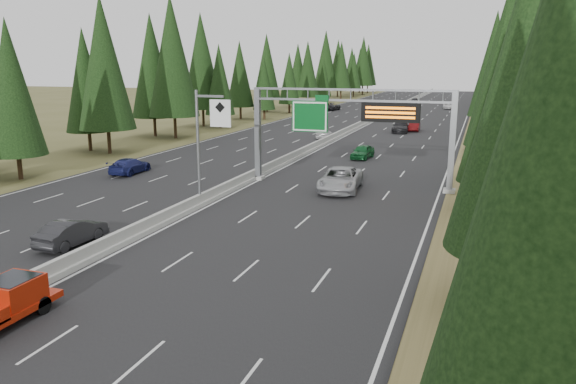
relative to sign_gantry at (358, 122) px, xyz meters
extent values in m
cube|color=black|center=(-8.92, 45.12, -5.23)|extent=(32.00, 260.00, 0.08)
cube|color=olive|center=(8.88, 45.12, -5.24)|extent=(3.60, 260.00, 0.06)
cube|color=#4D4C24|center=(-26.72, 45.12, -5.24)|extent=(3.60, 260.00, 0.06)
cube|color=#9B9B95|center=(-8.92, 45.12, -5.04)|extent=(0.70, 260.00, 0.30)
cube|color=#9B9B95|center=(-8.92, 45.12, -4.64)|extent=(0.30, 260.00, 0.60)
cube|color=slate|center=(-8.57, 0.12, -1.29)|extent=(0.45, 0.45, 7.80)
cube|color=#9B9B95|center=(-8.57, 0.12, -5.04)|extent=(0.90, 0.90, 0.30)
cube|color=slate|center=(7.28, 0.12, -1.29)|extent=(0.45, 0.45, 7.80)
cube|color=#9B9B95|center=(7.28, 0.12, -5.04)|extent=(0.90, 0.90, 0.30)
cube|color=slate|center=(-0.64, 0.12, 2.53)|extent=(15.85, 0.35, 0.16)
cube|color=slate|center=(-0.64, 0.12, 1.69)|extent=(15.85, 0.35, 0.16)
cube|color=#054C19|center=(-3.92, -0.13, 0.36)|extent=(3.00, 0.10, 2.50)
cube|color=silver|center=(-3.92, -0.19, 0.36)|extent=(2.85, 0.02, 2.35)
cube|color=#054C19|center=(-2.92, -0.13, 1.86)|extent=(1.10, 0.10, 0.45)
cube|color=black|center=(2.58, -0.18, 0.86)|extent=(4.50, 0.40, 1.50)
cube|color=orange|center=(2.58, -0.40, 1.21)|extent=(3.80, 0.02, 0.18)
cube|color=orange|center=(2.58, -0.40, 0.86)|extent=(3.80, 0.02, 0.18)
cube|color=orange|center=(2.58, -0.40, 0.51)|extent=(3.80, 0.02, 0.18)
cylinder|color=slate|center=(-8.92, -9.88, -1.19)|extent=(0.20, 0.20, 8.00)
cube|color=#9B9B95|center=(-8.92, -9.88, -5.09)|extent=(0.50, 0.50, 0.20)
cube|color=slate|center=(-7.92, -9.88, 2.41)|extent=(2.00, 0.15, 0.15)
cube|color=silver|center=(-7.12, -10.00, 1.31)|extent=(1.50, 0.06, 1.80)
cylinder|color=black|center=(11.11, -21.08, -3.93)|extent=(0.40, 0.40, 2.67)
cone|color=black|center=(11.11, -21.08, 4.41)|extent=(6.01, 6.01, 14.02)
cylinder|color=black|center=(10.24, -4.78, -4.21)|extent=(0.40, 0.40, 2.11)
cone|color=black|center=(10.24, -4.78, 2.39)|extent=(4.75, 4.75, 11.09)
cylinder|color=black|center=(10.92, 8.64, -3.89)|extent=(0.40, 0.40, 2.75)
cone|color=black|center=(10.92, 8.64, 4.70)|extent=(6.18, 6.18, 14.43)
cylinder|color=black|center=(15.76, 6.42, -3.89)|extent=(0.40, 0.40, 2.75)
cone|color=black|center=(15.76, 6.42, 4.70)|extent=(6.19, 6.19, 14.44)
cylinder|color=black|center=(10.27, 23.97, -4.30)|extent=(0.40, 0.40, 1.93)
cone|color=black|center=(10.27, 23.97, 1.73)|extent=(4.35, 4.35, 10.14)
cylinder|color=black|center=(15.70, 22.67, -3.99)|extent=(0.40, 0.40, 2.56)
cone|color=black|center=(15.70, 22.67, 4.00)|extent=(5.75, 5.75, 13.42)
cylinder|color=black|center=(10.30, 39.48, -3.92)|extent=(0.40, 0.40, 2.70)
cone|color=black|center=(10.30, 39.48, 4.53)|extent=(6.08, 6.08, 14.19)
cylinder|color=black|center=(14.32, 36.92, -3.89)|extent=(0.40, 0.40, 2.76)
cone|color=black|center=(14.32, 36.92, 4.74)|extent=(6.21, 6.21, 14.50)
cylinder|color=black|center=(11.91, 51.33, -4.07)|extent=(0.40, 0.40, 2.41)
cone|color=black|center=(11.91, 51.33, 3.45)|extent=(5.41, 5.41, 12.63)
cylinder|color=black|center=(15.57, 50.75, -4.30)|extent=(0.40, 0.40, 1.94)
cone|color=black|center=(15.57, 50.75, 1.75)|extent=(4.36, 4.36, 10.16)
cylinder|color=black|center=(11.00, 68.09, -4.01)|extent=(0.40, 0.40, 2.52)
cone|color=black|center=(11.00, 68.09, 3.85)|extent=(5.66, 5.66, 13.20)
cylinder|color=black|center=(14.45, 66.71, -3.87)|extent=(0.40, 0.40, 2.79)
cone|color=black|center=(14.45, 66.71, 4.86)|extent=(6.29, 6.29, 14.67)
cylinder|color=black|center=(11.31, 81.74, -4.15)|extent=(0.40, 0.40, 2.23)
cone|color=black|center=(11.31, 81.74, 2.82)|extent=(5.02, 5.02, 11.72)
cylinder|color=black|center=(15.49, 81.56, -4.29)|extent=(0.40, 0.40, 1.97)
cone|color=black|center=(15.49, 81.56, 1.86)|extent=(4.42, 4.42, 10.32)
cylinder|color=black|center=(11.31, 94.64, -3.95)|extent=(0.40, 0.40, 2.63)
cone|color=black|center=(11.31, 94.64, 4.26)|extent=(5.91, 5.91, 13.80)
cylinder|color=black|center=(16.02, 96.00, -4.38)|extent=(0.40, 0.40, 1.78)
cone|color=black|center=(16.02, 96.00, 1.17)|extent=(4.00, 4.00, 9.32)
cylinder|color=black|center=(10.14, 111.27, -4.08)|extent=(0.40, 0.40, 2.38)
cone|color=black|center=(10.14, 111.27, 3.34)|extent=(5.35, 5.35, 12.47)
cylinder|color=black|center=(14.44, 109.91, -4.29)|extent=(0.40, 0.40, 1.95)
cone|color=black|center=(14.44, 109.91, 1.81)|extent=(4.39, 4.39, 10.25)
cylinder|color=black|center=(11.07, 125.93, -4.29)|extent=(0.40, 0.40, 1.95)
cone|color=black|center=(11.07, 125.93, 1.81)|extent=(4.39, 4.39, 10.25)
cylinder|color=black|center=(14.65, 126.00, -4.34)|extent=(0.40, 0.40, 1.85)
cone|color=black|center=(14.65, 126.00, 1.45)|extent=(4.17, 4.17, 9.73)
cylinder|color=black|center=(12.08, 142.15, -4.27)|extent=(0.40, 0.40, 2.00)
cone|color=black|center=(12.08, 142.15, 1.99)|extent=(4.51, 4.51, 10.52)
cylinder|color=black|center=(14.79, 142.28, -4.02)|extent=(0.40, 0.40, 2.49)
cone|color=black|center=(14.79, 142.28, 3.77)|extent=(5.61, 5.61, 13.09)
cylinder|color=black|center=(10.45, 154.02, -4.17)|extent=(0.40, 0.40, 2.20)
cone|color=black|center=(10.45, 154.02, 2.70)|extent=(4.95, 4.95, 11.54)
cylinder|color=black|center=(15.47, 156.42, -4.14)|extent=(0.40, 0.40, 2.25)
cone|color=black|center=(15.47, 156.42, 2.90)|extent=(5.07, 5.07, 11.84)
cylinder|color=black|center=(-28.01, -6.43, -4.18)|extent=(0.40, 0.40, 2.17)
cone|color=black|center=(-28.01, -6.43, 2.60)|extent=(4.88, 4.88, 11.39)
cylinder|color=black|center=(-29.90, 8.56, -3.90)|extent=(0.40, 0.40, 2.74)
cone|color=black|center=(-29.90, 8.56, 4.65)|extent=(6.16, 6.16, 14.37)
cylinder|color=black|center=(-33.35, 9.65, -4.16)|extent=(0.40, 0.40, 2.21)
cone|color=black|center=(-33.35, 9.65, 2.74)|extent=(4.97, 4.97, 11.60)
cylinder|color=black|center=(-29.66, 22.61, -3.78)|extent=(0.40, 0.40, 2.98)
cone|color=black|center=(-29.66, 22.61, 5.54)|extent=(6.71, 6.71, 15.66)
cylinder|color=black|center=(-33.52, 23.74, -3.95)|extent=(0.40, 0.40, 2.64)
cone|color=black|center=(-33.52, 23.74, 4.30)|extent=(5.94, 5.94, 13.86)
cylinder|color=black|center=(-29.64, 36.48, -4.24)|extent=(0.40, 0.40, 2.06)
cone|color=black|center=(-29.64, 36.48, 2.21)|extent=(4.64, 4.64, 10.83)
cylinder|color=black|center=(-33.11, 37.41, -3.85)|extent=(0.40, 0.40, 2.83)
cone|color=black|center=(-33.11, 37.41, 5.00)|extent=(6.37, 6.37, 14.87)
cylinder|color=black|center=(-27.97, 51.15, -4.37)|extent=(0.40, 0.40, 1.80)
cone|color=black|center=(-27.97, 51.15, 1.25)|extent=(4.04, 4.04, 9.44)
cylinder|color=black|center=(-32.52, 50.88, -4.16)|extent=(0.40, 0.40, 2.23)
cone|color=black|center=(-32.52, 50.88, 2.80)|extent=(5.01, 5.01, 11.69)
cylinder|color=black|center=(-28.05, 65.33, -4.30)|extent=(0.40, 0.40, 1.94)
cone|color=black|center=(-28.05, 65.33, 1.76)|extent=(4.36, 4.36, 10.18)
cylinder|color=black|center=(-33.66, 67.33, -3.99)|extent=(0.40, 0.40, 2.56)
cone|color=black|center=(-33.66, 67.33, 3.99)|extent=(5.75, 5.75, 13.42)
cylinder|color=black|center=(-29.18, 81.71, -4.07)|extent=(0.40, 0.40, 2.40)
cone|color=black|center=(-29.18, 81.71, 3.42)|extent=(5.39, 5.39, 12.58)
cylinder|color=black|center=(-31.92, 82.83, -4.11)|extent=(0.40, 0.40, 2.32)
cone|color=black|center=(-31.92, 82.83, 3.15)|extent=(5.23, 5.23, 12.19)
cylinder|color=black|center=(-29.50, 96.54, -4.36)|extent=(0.40, 0.40, 1.81)
cone|color=black|center=(-29.50, 96.54, 1.30)|extent=(4.08, 4.08, 9.51)
cylinder|color=black|center=(-33.46, 95.86, -4.32)|extent=(0.40, 0.40, 1.90)
cone|color=black|center=(-33.46, 95.86, 1.63)|extent=(4.28, 4.28, 9.99)
cylinder|color=black|center=(-28.87, 112.69, -3.98)|extent=(0.40, 0.40, 2.57)
cone|color=black|center=(-28.87, 112.69, 4.05)|extent=(5.78, 5.78, 13.50)
cylinder|color=black|center=(-32.88, 110.82, -3.75)|extent=(0.40, 0.40, 3.04)
cone|color=black|center=(-32.88, 110.82, 5.74)|extent=(6.83, 6.83, 15.94)
cylinder|color=black|center=(-28.53, 127.48, -4.21)|extent=(0.40, 0.40, 2.12)
cone|color=black|center=(-28.53, 127.48, 2.40)|extent=(4.76, 4.76, 11.11)
cylinder|color=black|center=(-33.44, 127.10, -3.89)|extent=(0.40, 0.40, 2.75)
cone|color=black|center=(-33.44, 127.10, 4.70)|extent=(6.19, 6.19, 14.43)
cylinder|color=black|center=(-28.33, 140.17, -3.78)|extent=(0.40, 0.40, 2.97)
cone|color=black|center=(-28.33, 140.17, 5.50)|extent=(6.68, 6.68, 15.60)
cylinder|color=black|center=(-31.93, 139.35, -4.05)|extent=(0.40, 0.40, 2.43)
cone|color=black|center=(-31.93, 139.35, 3.54)|extent=(5.47, 5.47, 12.76)
cylinder|color=black|center=(-29.35, 153.81, -3.93)|extent=(0.40, 0.40, 2.68)
cone|color=black|center=(-29.35, 153.81, 4.44)|extent=(6.03, 6.03, 14.07)
cylinder|color=black|center=(-32.40, 154.66, -4.04)|extent=(0.40, 0.40, 2.46)
cone|color=black|center=(-32.40, 154.66, 3.66)|extent=(5.54, 5.54, 12.93)
imported|color=#A2A3A6|center=(-0.86, -1.82, -4.30)|extent=(3.48, 6.60, 1.77)
cylinder|color=black|center=(-8.18, -27.45, -4.83)|extent=(0.27, 0.71, 0.71)
cylinder|color=black|center=(-6.66, -27.45, -4.83)|extent=(0.27, 0.71, 0.71)
cube|color=#B8220B|center=(-7.42, -28.08, -4.07)|extent=(1.70, 1.96, 0.98)
cube|color=black|center=(-7.42, -28.08, -3.80)|extent=(1.52, 1.70, 0.49)
imported|color=#125225|center=(-2.33, 13.89, -4.47)|extent=(2.10, 4.37, 1.44)
imported|color=#540C0D|center=(-0.11, 41.03, -4.48)|extent=(1.65, 4.34, 1.41)
imported|color=black|center=(-1.81, 38.74, -4.39)|extent=(2.52, 5.62, 1.60)
imported|color=silver|center=(2.09, 86.80, -4.49)|extent=(2.69, 5.19, 1.40)
imported|color=black|center=(-7.36, 104.03, -4.53)|extent=(1.81, 3.94, 1.31)
imported|color=black|center=(-11.49, -19.88, -4.48)|extent=(1.74, 4.41, 1.43)
imported|color=navy|center=(-20.55, -1.21, -4.48)|extent=(2.24, 4.98, 1.42)
imported|color=silver|center=(-10.42, 28.03, -4.49)|extent=(1.95, 4.24, 1.41)
imported|color=black|center=(-21.60, 74.67, -4.38)|extent=(3.19, 6.06, 1.63)
camera|label=1|loc=(9.25, -43.78, 4.46)|focal=35.00mm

